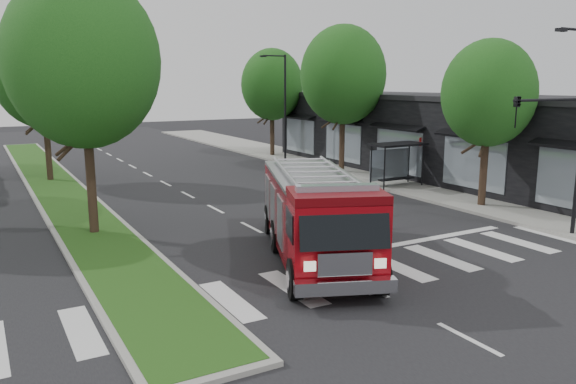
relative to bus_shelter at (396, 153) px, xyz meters
name	(u,v)px	position (x,y,z in m)	size (l,w,h in m)	color
ground	(299,252)	(-11.20, -8.15, -2.04)	(140.00, 140.00, 0.00)	black
sidewalk_right	(391,180)	(1.30, 1.85, -1.96)	(5.00, 80.00, 0.15)	gray
median	(55,186)	(-17.20, 9.85, -1.96)	(3.00, 50.00, 0.15)	gray
storefront_row	(447,137)	(5.80, 1.85, 0.46)	(8.00, 30.00, 5.00)	black
bus_shelter	(396,153)	(0.00, 0.00, 0.00)	(3.20, 1.60, 2.61)	black
tree_right_near	(489,93)	(0.30, -6.15, 3.47)	(4.40, 4.40, 8.05)	black
tree_right_mid	(343,75)	(0.30, 5.85, 4.45)	(5.60, 5.60, 9.72)	black
tree_right_far	(272,85)	(0.30, 15.85, 3.80)	(5.00, 5.00, 8.73)	black
tree_median_near	(83,61)	(-17.20, -2.15, 4.77)	(5.80, 5.80, 10.16)	black
tree_median_far	(42,74)	(-17.20, 11.85, 4.45)	(5.60, 5.60, 9.72)	black
streetlight_right_near	(569,119)	(-1.59, -11.65, 2.63)	(4.08, 0.22, 8.00)	black
streetlight_right_far	(283,104)	(-0.85, 11.85, 2.44)	(2.11, 0.20, 8.00)	black
fire_engine	(316,215)	(-11.07, -9.04, -0.50)	(5.95, 9.59, 3.20)	#5C0509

